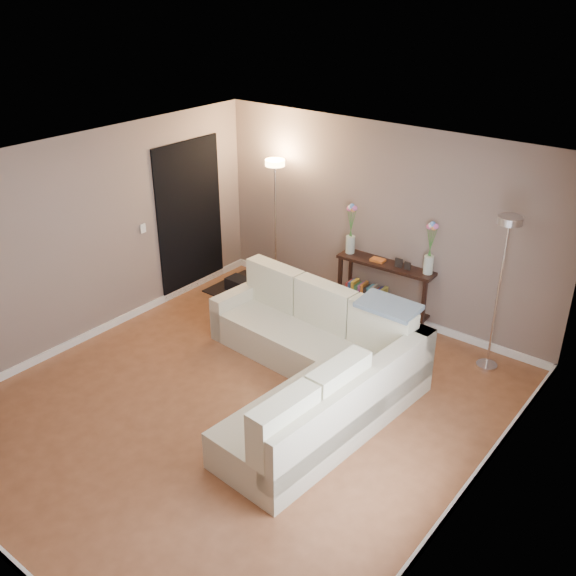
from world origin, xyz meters
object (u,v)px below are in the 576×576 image
Objects in this scene: sectional_sofa at (315,362)px; floor_lamp_unlit at (503,264)px; floor_lamp_lit at (275,199)px; console_table at (380,285)px.

sectional_sofa is 1.45× the size of floor_lamp_unlit.
floor_lamp_lit is at bearing 177.72° from floor_lamp_unlit.
sectional_sofa is 2.86m from floor_lamp_lit.
floor_lamp_lit is at bearing -175.42° from console_table.
floor_lamp_lit reaches higher than floor_lamp_unlit.
floor_lamp_unlit is at bearing -2.28° from floor_lamp_lit.
sectional_sofa is at bearing -80.50° from console_table.
console_table is 0.72× the size of floor_lamp_unlit.
sectional_sofa is 2.34m from floor_lamp_unlit.
console_table is at bearing 170.86° from floor_lamp_unlit.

